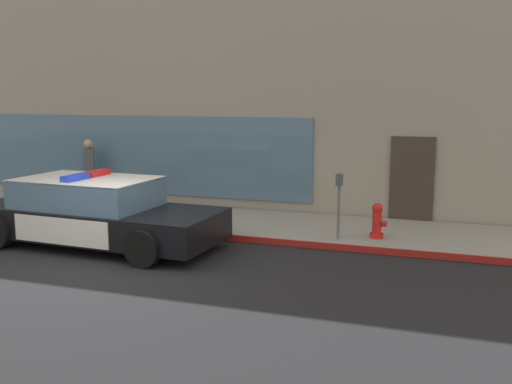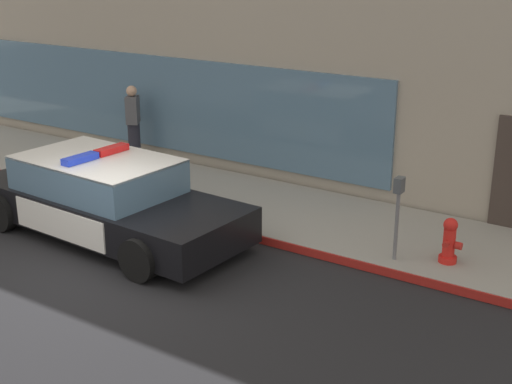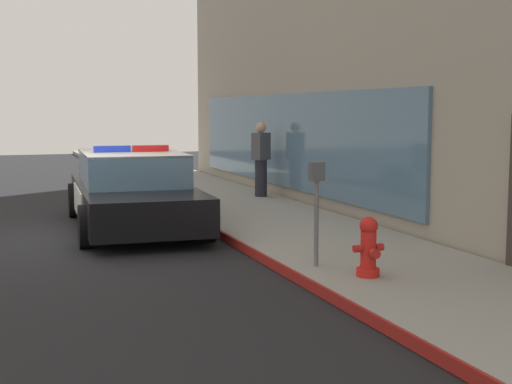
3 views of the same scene
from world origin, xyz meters
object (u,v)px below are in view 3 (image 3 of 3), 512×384
pedestrian_on_sidewalk (261,159)px  fire_hydrant (369,248)px  police_cruiser (133,190)px  parking_meter (317,194)px

pedestrian_on_sidewalk → fire_hydrant: bearing=137.2°
police_cruiser → fire_hydrant: size_ratio=7.23×
police_cruiser → fire_hydrant: bearing=21.4°
fire_hydrant → pedestrian_on_sidewalk: (-7.95, 1.56, 0.51)m
police_cruiser → fire_hydrant: (5.47, 1.84, -0.18)m
police_cruiser → parking_meter: size_ratio=3.92×
police_cruiser → parking_meter: police_cruiser is taller
pedestrian_on_sidewalk → parking_meter: pedestrian_on_sidewalk is taller
fire_hydrant → pedestrian_on_sidewalk: size_ratio=0.42×
pedestrian_on_sidewalk → parking_meter: (7.22, -1.91, 0.07)m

